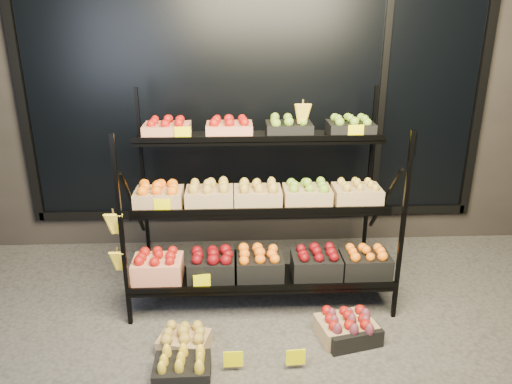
{
  "coord_description": "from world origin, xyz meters",
  "views": [
    {
      "loc": [
        -0.21,
        -3.12,
        2.29
      ],
      "look_at": [
        -0.04,
        0.55,
        0.93
      ],
      "focal_mm": 35.0,
      "sensor_mm": 36.0,
      "label": 1
    }
  ],
  "objects_px": {
    "display_rack": "(259,206)",
    "floor_crate_midleft": "(182,367)",
    "floor_crate_left": "(184,339)",
    "floor_crate_midright": "(346,326)"
  },
  "relations": [
    {
      "from": "display_rack",
      "to": "floor_crate_midleft",
      "type": "distance_m",
      "value": 1.38
    },
    {
      "from": "floor_crate_left",
      "to": "floor_crate_midleft",
      "type": "xyz_separation_m",
      "value": [
        0.01,
        -0.3,
        0.0
      ]
    },
    {
      "from": "display_rack",
      "to": "floor_crate_left",
      "type": "bearing_deg",
      "value": -127.02
    },
    {
      "from": "display_rack",
      "to": "floor_crate_midleft",
      "type": "bearing_deg",
      "value": -117.69
    },
    {
      "from": "floor_crate_midleft",
      "to": "floor_crate_midright",
      "type": "distance_m",
      "value": 1.23
    },
    {
      "from": "floor_crate_midleft",
      "to": "floor_crate_midright",
      "type": "height_order",
      "value": "floor_crate_midright"
    },
    {
      "from": "display_rack",
      "to": "floor_crate_left",
      "type": "xyz_separation_m",
      "value": [
        -0.57,
        -0.75,
        -0.7
      ]
    },
    {
      "from": "display_rack",
      "to": "floor_crate_midleft",
      "type": "height_order",
      "value": "display_rack"
    },
    {
      "from": "display_rack",
      "to": "floor_crate_midright",
      "type": "relative_size",
      "value": 4.76
    },
    {
      "from": "floor_crate_left",
      "to": "floor_crate_midright",
      "type": "distance_m",
      "value": 1.18
    }
  ]
}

